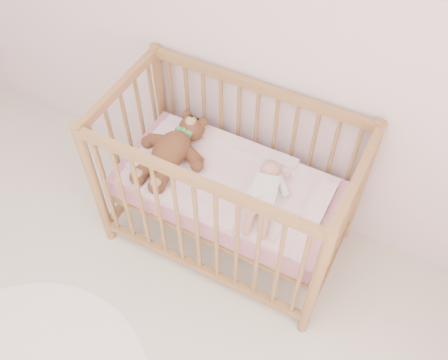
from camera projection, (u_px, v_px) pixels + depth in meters
The scene contains 6 objects.
wall_back at pixel (222, 3), 2.41m from camera, with size 4.00×0.02×2.70m, color silver.
crib at pixel (228, 187), 2.79m from camera, with size 1.36×0.76×1.00m, color #A56C46, non-canonical shape.
mattress at pixel (228, 189), 2.80m from camera, with size 1.22×0.62×0.13m, color pink.
blanket at pixel (228, 180), 2.74m from camera, with size 1.10×0.58×0.06m, color #F6A9BC, non-canonical shape.
baby at pixel (265, 190), 2.60m from camera, with size 0.24×0.50×0.12m, color white, non-canonical shape.
teddy_bear at pixel (172, 151), 2.76m from camera, with size 0.42×0.60×0.17m, color brown, non-canonical shape.
Camera 1 is at (1.01, 0.08, 2.71)m, focal length 40.00 mm.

